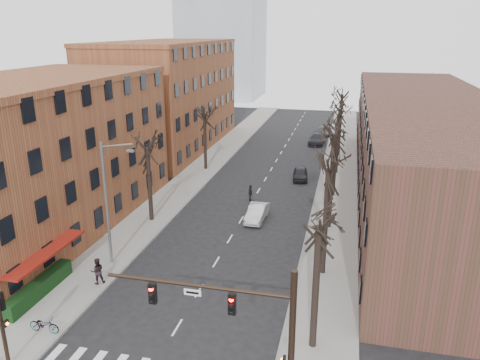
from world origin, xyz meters
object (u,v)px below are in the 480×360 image
Objects in this scene: silver_sedan at (257,213)px; bicycle at (44,325)px; parked_car_near at (300,174)px; parked_car_mid at (317,139)px.

bicycle is (-8.25, -18.55, -0.05)m from silver_sedan.
bicycle is at bearing -111.61° from silver_sedan.
parked_car_near reaches higher than bicycle.
parked_car_near is at bearing -87.64° from parked_car_mid.
silver_sedan is at bearing -106.79° from parked_car_near.
parked_car_mid is (2.97, 29.97, 0.07)m from silver_sedan.
parked_car_mid is at bearing -13.16° from bicycle.
parked_car_near is 2.21× the size of bicycle.
parked_car_near is 32.85m from bicycle.
parked_car_near is at bearing -19.13° from bicycle.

